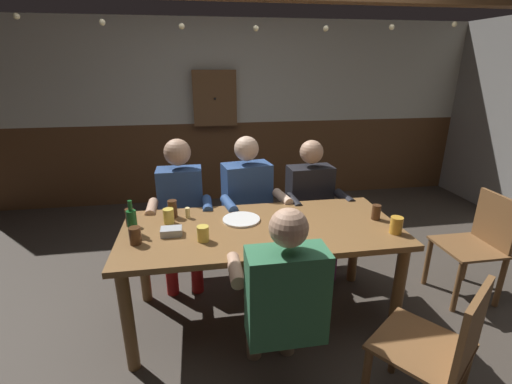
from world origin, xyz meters
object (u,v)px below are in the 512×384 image
Objects in this scene: person_3 at (283,296)px; bottle_1 at (132,221)px; person_1 at (249,200)px; wall_dart_cabinet at (215,98)px; bottle_0 at (298,233)px; pint_glass_4 at (396,225)px; chair_empty_near_left at (477,243)px; pint_glass_0 at (173,209)px; pint_glass_3 at (376,212)px; pint_glass_6 at (135,236)px; dining_table at (261,240)px; table_candle at (188,213)px; chair_empty_near_right at (438,351)px; pint_glass_2 at (130,217)px; pint_glass_1 at (169,216)px; person_2 at (312,200)px; person_0 at (181,205)px; condiment_caddy at (171,231)px; pint_glass_5 at (203,234)px; plate_0 at (241,219)px.

person_3 reaches higher than bottle_1.
wall_dart_cabinet is (-0.17, 1.87, 0.72)m from person_1.
pint_glass_4 is (0.70, 0.06, -0.03)m from bottle_0.
bottle_1 is at bearing 89.05° from chair_empty_near_left.
pint_glass_3 is at bearing -10.81° from pint_glass_0.
bottle_0 is 1.03m from pint_glass_6.
table_candle reaches higher than dining_table.
chair_empty_near_right is at bearing -75.76° from wall_dart_cabinet.
bottle_0 is at bearing -174.94° from pint_glass_4.
table_candle is 0.63× the size of pint_glass_2.
bottle_1 reaches higher than chair_empty_near_left.
person_3 reaches higher than chair_empty_near_right.
wall_dart_cabinet is at bearing 92.56° from person_3.
pint_glass_3 is at bearing -6.70° from pint_glass_1.
person_2 is at bearing 107.91° from pint_glass_4.
person_0 is 0.45m from table_candle.
person_0 is (-0.58, 0.68, 0.04)m from dining_table.
condiment_caddy is 2.70m from wall_dart_cabinet.
person_0 is 0.59m from person_1.
person_2 reaches higher than pint_glass_4.
dining_table is at bearing 7.87° from pint_glass_6.
condiment_caddy is 1.23× the size of pint_glass_6.
person_2 is at bearing 18.30° from pint_glass_2.
pint_glass_0 is at bearing 169.19° from pint_glass_3.
table_candle is 0.41m from pint_glass_2.
condiment_caddy is (-0.62, 0.64, 0.13)m from person_3.
person_3 is 0.90m from condiment_caddy.
pint_glass_5 is at bearing -75.10° from table_candle.
chair_empty_near_left reaches higher than pint_glass_5.
dining_table is at bearing 120.43° from bottle_0.
person_1 reaches higher than pint_glass_1.
pint_glass_0 is 0.45m from pint_glass_6.
person_3 is at bearing -56.60° from pint_glass_0.
chair_empty_near_left is 0.99m from pint_glass_4.
dining_table is 0.86m from pint_glass_6.
person_0 is 15.76× the size of table_candle.
person_0 is at bearing 113.20° from person_3.
bottle_0 is at bearing -55.16° from plate_0.
pint_glass_6 is at bearing 175.80° from pint_glass_4.
wall_dart_cabinet reaches higher than table_candle.
condiment_caddy is (-0.03, -0.70, 0.09)m from person_0.
pint_glass_5 is (-0.59, 0.16, -0.03)m from bottle_0.
person_1 reaches higher than bottle_0.
bottle_0 is 0.91× the size of bottle_1.
pint_glass_0 reaches higher than pint_glass_2.
pint_glass_6 is at bearing 92.47° from chair_empty_near_left.
plate_0 is 0.52m from pint_glass_1.
pint_glass_3 is (0.98, -0.14, 0.05)m from plate_0.
chair_empty_near_left is 2.68m from bottle_1.
person_2 is 1.28m from pint_glass_0.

